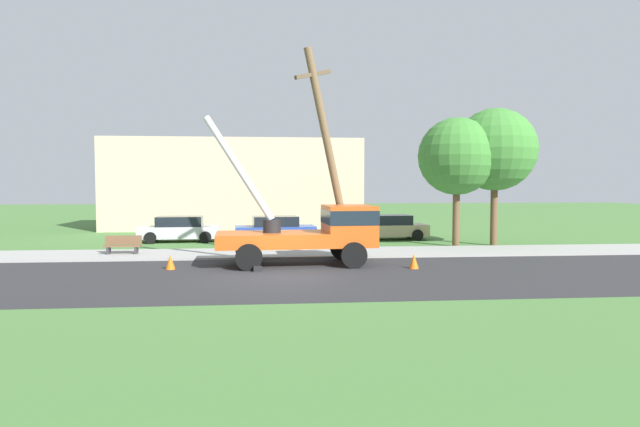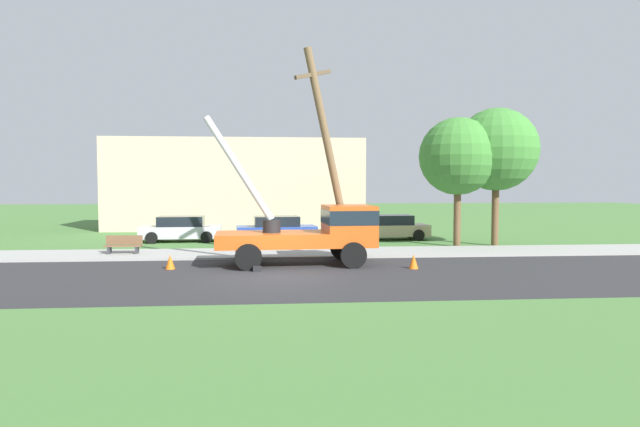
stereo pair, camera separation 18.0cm
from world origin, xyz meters
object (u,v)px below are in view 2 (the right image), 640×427
(parked_sedan_silver, at_px, (181,229))
(parked_sedan_blue, at_px, (277,229))
(leaning_utility_pole, at_px, (329,153))
(park_bench, at_px, (124,245))
(roadside_tree_far, at_px, (458,157))
(traffic_cone_behind, at_px, (170,262))
(parked_sedan_tan, at_px, (390,227))
(roadside_tree_near, at_px, (496,150))
(utility_truck, at_px, (317,229))
(traffic_cone_ahead, at_px, (414,261))

(parked_sedan_silver, xyz_separation_m, parked_sedan_blue, (5.30, -0.44, 0.00))
(leaning_utility_pole, relative_size, park_bench, 5.48)
(park_bench, bearing_deg, roadside_tree_far, 7.73)
(traffic_cone_behind, bearing_deg, parked_sedan_tan, 43.69)
(parked_sedan_blue, height_order, roadside_tree_far, roadside_tree_far)
(leaning_utility_pole, bearing_deg, parked_sedan_tan, 61.87)
(leaning_utility_pole, height_order, traffic_cone_behind, leaning_utility_pole)
(leaning_utility_pole, height_order, roadside_tree_near, leaning_utility_pole)
(leaning_utility_pole, xyz_separation_m, traffic_cone_behind, (-6.22, -1.95, -4.22))
(park_bench, bearing_deg, parked_sedan_blue, 38.37)
(roadside_tree_far, bearing_deg, parked_sedan_tan, 124.94)
(roadside_tree_near, bearing_deg, utility_truck, -149.51)
(traffic_cone_behind, xyz_separation_m, parked_sedan_silver, (-1.26, 9.97, 0.43))
(parked_sedan_blue, distance_m, roadside_tree_far, 10.52)
(park_bench, height_order, roadside_tree_far, roadside_tree_far)
(parked_sedan_silver, bearing_deg, parked_sedan_blue, -4.72)
(parked_sedan_silver, bearing_deg, roadside_tree_far, -14.24)
(parked_sedan_silver, distance_m, parked_sedan_tan, 11.84)
(leaning_utility_pole, relative_size, parked_sedan_silver, 1.96)
(parked_sedan_tan, height_order, roadside_tree_far, roadside_tree_far)
(utility_truck, height_order, roadside_tree_near, roadside_tree_near)
(parked_sedan_blue, bearing_deg, park_bench, -141.63)
(utility_truck, height_order, leaning_utility_pole, leaning_utility_pole)
(traffic_cone_ahead, height_order, park_bench, park_bench)
(leaning_utility_pole, height_order, parked_sedan_tan, leaning_utility_pole)
(leaning_utility_pole, relative_size, parked_sedan_blue, 1.93)
(parked_sedan_silver, xyz_separation_m, roadside_tree_far, (14.52, -3.68, 3.89))
(parked_sedan_blue, xyz_separation_m, roadside_tree_far, (9.21, -3.25, 3.89))
(leaning_utility_pole, xyz_separation_m, roadside_tree_far, (7.04, 4.34, 0.10))
(traffic_cone_ahead, xyz_separation_m, roadside_tree_near, (6.20, 7.20, 4.69))
(parked_sedan_silver, height_order, parked_sedan_tan, same)
(parked_sedan_tan, xyz_separation_m, roadside_tree_near, (4.78, -3.59, 4.26))
(traffic_cone_ahead, height_order, parked_sedan_tan, parked_sedan_tan)
(leaning_utility_pole, bearing_deg, parked_sedan_blue, 106.02)
(parked_sedan_tan, relative_size, park_bench, 2.79)
(traffic_cone_ahead, distance_m, traffic_cone_behind, 9.19)
(parked_sedan_tan, bearing_deg, utility_truck, -118.11)
(parked_sedan_silver, bearing_deg, traffic_cone_behind, -82.81)
(roadside_tree_far, bearing_deg, leaning_utility_pole, -148.36)
(traffic_cone_behind, height_order, parked_sedan_silver, parked_sedan_silver)
(leaning_utility_pole, xyz_separation_m, parked_sedan_blue, (-2.18, 7.58, -3.79))
(parked_sedan_silver, distance_m, roadside_tree_far, 15.47)
(leaning_utility_pole, distance_m, roadside_tree_near, 10.24)
(leaning_utility_pole, distance_m, traffic_cone_behind, 7.77)
(parked_sedan_silver, relative_size, roadside_tree_near, 0.63)
(leaning_utility_pole, height_order, parked_sedan_silver, leaning_utility_pole)
(parked_sedan_tan, bearing_deg, parked_sedan_blue, -174.93)
(roadside_tree_far, bearing_deg, roadside_tree_near, 6.43)
(leaning_utility_pole, height_order, traffic_cone_ahead, leaning_utility_pole)
(traffic_cone_ahead, relative_size, park_bench, 0.35)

